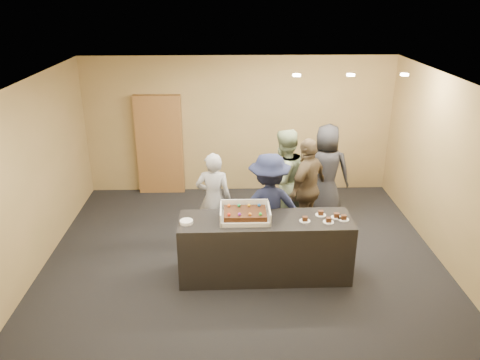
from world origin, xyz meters
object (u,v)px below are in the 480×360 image
Objects in this scene: person_server_grey at (214,199)px; sheet_cake at (245,213)px; person_brown_extra at (307,188)px; storage_cabinet at (160,145)px; serving_counter at (265,248)px; person_sage_man at (283,180)px; person_navy_man at (269,207)px; person_dark_suit at (326,171)px; plate_stack at (186,222)px; cake_box at (245,216)px.

sheet_cake is at bearing 119.06° from person_server_grey.
storage_cabinet is at bearing -86.29° from person_brown_extra.
person_sage_man is (0.41, 1.47, 0.42)m from serving_counter.
storage_cabinet is 2.38m from person_server_grey.
sheet_cake is 0.35× the size of person_navy_man.
person_navy_man is 1.80m from person_dark_suit.
person_server_grey is (1.11, -2.09, -0.22)m from storage_cabinet.
storage_cabinet is 1.16× the size of person_dark_suit.
person_sage_man is 1.03× the size of person_brown_extra.
person_dark_suit is (1.50, 1.91, -0.15)m from sheet_cake.
person_navy_man is at bearing -52.75° from storage_cabinet.
person_dark_suit is at bearing -150.54° from person_server_grey.
serving_counter is at bearing 131.16° from person_server_grey.
person_navy_man is (-0.33, -0.96, -0.04)m from person_sage_man.
person_sage_man is at bearing 44.51° from person_dark_suit.
sheet_cake is (-0.28, -0.00, 0.55)m from serving_counter.
sheet_cake is at bearing -62.93° from storage_cabinet.
storage_cabinet is at bearing -56.96° from person_navy_man.
plate_stack is at bearing -76.25° from storage_cabinet.
serving_counter is at bearing 73.24° from person_dark_suit.
sheet_cake is 0.81m from plate_stack.
person_brown_extra is at bearing 74.19° from person_dark_suit.
person_server_grey is at bearing -33.25° from person_navy_man.
cake_box is at bearing -2.92° from person_brown_extra.
storage_cabinet is 1.17× the size of person_brown_extra.
storage_cabinet is 3.43m from cake_box.
cake_box is 0.40× the size of person_dark_suit.
sheet_cake is 3.28× the size of plate_stack.
person_sage_man is at bearing 46.21° from plate_stack.
serving_counter is 1.56× the size of person_server_grey.
person_dark_suit reaches higher than person_server_grey.
serving_counter is at bearing -58.88° from storage_cabinet.
person_navy_man is at bearing 27.31° from plate_stack.
storage_cabinet is 2.78m from person_sage_man.
person_server_grey is 0.95m from person_navy_man.
person_navy_man reaches higher than cake_box.
person_brown_extra reaches higher than cake_box.
plate_stack is 0.10× the size of person_brown_extra.
cake_box is at bearing 8.09° from plate_stack.
serving_counter is 0.65m from person_navy_man.
person_dark_suit reaches higher than person_brown_extra.
person_brown_extra is at bearing -168.07° from person_server_grey.
person_server_grey reaches higher than plate_stack.
sheet_cake is at bearing 67.58° from person_dark_suit.
sheet_cake is at bearing 27.92° from person_sage_man.
sheet_cake is 0.34× the size of person_brown_extra.
storage_cabinet reaches higher than person_brown_extra.
sheet_cake is at bearing -90.92° from cake_box.
person_dark_suit reaches higher than serving_counter.
person_navy_man is (1.94, -2.56, -0.16)m from storage_cabinet.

